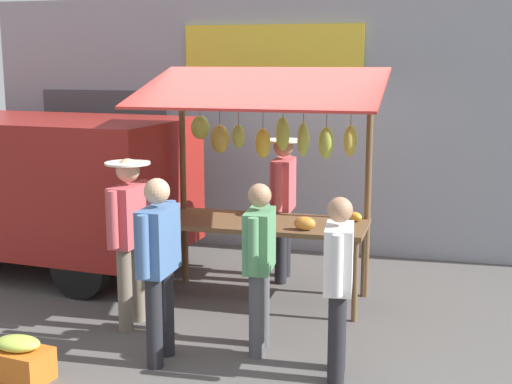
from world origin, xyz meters
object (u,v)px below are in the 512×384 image
at_px(vendor_with_sunhat, 283,196).
at_px(shopper_in_grey_tee, 159,258).
at_px(market_stall, 265,158).
at_px(shopper_with_shopping_bag, 259,257).
at_px(shopper_with_ponytail, 130,228).
at_px(shopper_in_striped_shirt, 338,276).
at_px(produce_crate_near, 19,360).
at_px(parked_van, 3,177).

bearing_deg(vendor_with_sunhat, shopper_in_grey_tee, -14.07).
height_order(market_stall, shopper_with_shopping_bag, market_stall).
xyz_separation_m(vendor_with_sunhat, shopper_with_ponytail, (1.10, 1.82, -0.04)).
xyz_separation_m(vendor_with_sunhat, shopper_in_grey_tee, (0.50, 2.51, -0.09)).
xyz_separation_m(market_stall, shopper_with_ponytail, (1.05, 1.13, -0.57)).
bearing_deg(shopper_in_grey_tee, shopper_in_striped_shirt, -86.19).
bearing_deg(market_stall, shopper_with_ponytail, 47.10).
relative_size(shopper_with_shopping_bag, produce_crate_near, 2.74).
xyz_separation_m(market_stall, shopper_in_grey_tee, (0.46, 1.83, -0.62)).
xyz_separation_m(shopper_with_shopping_bag, shopper_in_grey_tee, (0.77, 0.43, 0.06)).
bearing_deg(produce_crate_near, market_stall, -120.01).
xyz_separation_m(vendor_with_sunhat, shopper_with_shopping_bag, (-0.26, 2.08, -0.15)).
xyz_separation_m(market_stall, parked_van, (3.52, -0.45, -0.43)).
bearing_deg(vendor_with_sunhat, shopper_with_shopping_bag, 4.51).
height_order(market_stall, shopper_in_grey_tee, market_stall).
distance_m(shopper_in_striped_shirt, shopper_with_shopping_bag, 0.82).
xyz_separation_m(shopper_in_striped_shirt, shopper_with_shopping_bag, (0.75, -0.33, 0.01)).
xyz_separation_m(shopper_with_shopping_bag, parked_van, (3.83, -1.84, 0.25)).
xyz_separation_m(shopper_in_striped_shirt, produce_crate_near, (2.49, 0.76, -0.69)).
height_order(parked_van, produce_crate_near, parked_van).
height_order(market_stall, shopper_with_ponytail, market_stall).
relative_size(market_stall, parked_van, 0.55).
bearing_deg(produce_crate_near, parked_van, -54.46).
relative_size(market_stall, shopper_with_shopping_bag, 1.64).
distance_m(vendor_with_sunhat, shopper_in_striped_shirt, 2.62).
bearing_deg(shopper_in_striped_shirt, parked_van, 58.60).
distance_m(market_stall, shopper_with_ponytail, 1.64).
bearing_deg(parked_van, produce_crate_near, 130.47).
bearing_deg(parked_van, shopper_in_grey_tee, 148.32).
bearing_deg(shopper_with_shopping_bag, shopper_with_ponytail, 74.53).
bearing_deg(shopper_in_striped_shirt, shopper_with_ponytail, 68.28).
relative_size(shopper_with_shopping_bag, shopper_with_ponytail, 0.92).
xyz_separation_m(market_stall, shopper_in_striped_shirt, (-1.06, 1.72, -0.70)).
bearing_deg(shopper_in_striped_shirt, shopper_in_grey_tee, 87.92).
bearing_deg(shopper_with_ponytail, market_stall, -39.83).
distance_m(shopper_with_ponytail, shopper_in_grey_tee, 0.92).
distance_m(market_stall, produce_crate_near, 3.18).
relative_size(market_stall, shopper_in_grey_tee, 1.55).
relative_size(shopper_in_striped_shirt, shopper_in_grey_tee, 0.94).
distance_m(vendor_with_sunhat, shopper_in_grey_tee, 2.56).
bearing_deg(shopper_with_shopping_bag, parked_van, 59.81).
bearing_deg(shopper_in_striped_shirt, market_stall, 25.51).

